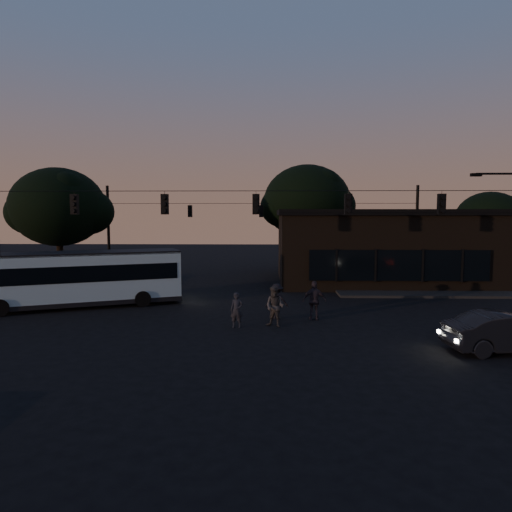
{
  "coord_description": "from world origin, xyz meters",
  "views": [
    {
      "loc": [
        0.6,
        -18.45,
        5.01
      ],
      "look_at": [
        0.0,
        4.0,
        3.0
      ],
      "focal_mm": 32.0,
      "sensor_mm": 36.0,
      "label": 1
    }
  ],
  "objects_px": {
    "building": "(380,246)",
    "pedestrian_c": "(314,301)",
    "pedestrian_d": "(277,301)",
    "car": "(508,332)",
    "pedestrian_b": "(275,307)",
    "bus": "(80,276)",
    "pedestrian_a": "(237,310)"
  },
  "relations": [
    {
      "from": "pedestrian_b",
      "to": "pedestrian_c",
      "type": "height_order",
      "value": "pedestrian_c"
    },
    {
      "from": "car",
      "to": "pedestrian_a",
      "type": "xyz_separation_m",
      "value": [
        -10.19,
        3.42,
        0.04
      ]
    },
    {
      "from": "building",
      "to": "pedestrian_b",
      "type": "height_order",
      "value": "building"
    },
    {
      "from": "pedestrian_c",
      "to": "pedestrian_b",
      "type": "bearing_deg",
      "value": 37.88
    },
    {
      "from": "building",
      "to": "car",
      "type": "bearing_deg",
      "value": -88.74
    },
    {
      "from": "pedestrian_a",
      "to": "car",
      "type": "bearing_deg",
      "value": -14.26
    },
    {
      "from": "pedestrian_b",
      "to": "pedestrian_d",
      "type": "xyz_separation_m",
      "value": [
        0.12,
        1.61,
        -0.06
      ]
    },
    {
      "from": "bus",
      "to": "pedestrian_d",
      "type": "distance_m",
      "value": 11.04
    },
    {
      "from": "pedestrian_c",
      "to": "pedestrian_d",
      "type": "relative_size",
      "value": 1.1
    },
    {
      "from": "pedestrian_a",
      "to": "pedestrian_d",
      "type": "bearing_deg",
      "value": 49.31
    },
    {
      "from": "building",
      "to": "pedestrian_a",
      "type": "distance_m",
      "value": 17.53
    },
    {
      "from": "building",
      "to": "pedestrian_c",
      "type": "relative_size",
      "value": 8.17
    },
    {
      "from": "pedestrian_c",
      "to": "pedestrian_d",
      "type": "xyz_separation_m",
      "value": [
        -1.8,
        0.25,
        -0.08
      ]
    },
    {
      "from": "pedestrian_d",
      "to": "car",
      "type": "bearing_deg",
      "value": 143.82
    },
    {
      "from": "pedestrian_a",
      "to": "pedestrian_c",
      "type": "xyz_separation_m",
      "value": [
        3.62,
        1.56,
        0.15
      ]
    },
    {
      "from": "building",
      "to": "bus",
      "type": "relative_size",
      "value": 1.41
    },
    {
      "from": "pedestrian_a",
      "to": "pedestrian_b",
      "type": "relative_size",
      "value": 0.86
    },
    {
      "from": "bus",
      "to": "pedestrian_d",
      "type": "bearing_deg",
      "value": -35.79
    },
    {
      "from": "building",
      "to": "pedestrian_c",
      "type": "xyz_separation_m",
      "value": [
        -6.18,
        -12.85,
        -1.77
      ]
    },
    {
      "from": "pedestrian_b",
      "to": "pedestrian_c",
      "type": "xyz_separation_m",
      "value": [
        1.92,
        1.35,
        0.03
      ]
    },
    {
      "from": "car",
      "to": "pedestrian_d",
      "type": "distance_m",
      "value": 9.88
    },
    {
      "from": "bus",
      "to": "pedestrian_d",
      "type": "relative_size",
      "value": 6.35
    },
    {
      "from": "bus",
      "to": "pedestrian_b",
      "type": "height_order",
      "value": "bus"
    },
    {
      "from": "car",
      "to": "pedestrian_d",
      "type": "relative_size",
      "value": 2.63
    },
    {
      "from": "building",
      "to": "car",
      "type": "distance_m",
      "value": 17.95
    },
    {
      "from": "building",
      "to": "pedestrian_c",
      "type": "distance_m",
      "value": 14.37
    },
    {
      "from": "building",
      "to": "pedestrian_c",
      "type": "bearing_deg",
      "value": -115.67
    },
    {
      "from": "car",
      "to": "bus",
      "type": "bearing_deg",
      "value": 62.03
    },
    {
      "from": "bus",
      "to": "pedestrian_a",
      "type": "xyz_separation_m",
      "value": [
        8.89,
        -4.38,
        -0.91
      ]
    },
    {
      "from": "car",
      "to": "pedestrian_c",
      "type": "distance_m",
      "value": 8.25
    },
    {
      "from": "car",
      "to": "pedestrian_b",
      "type": "height_order",
      "value": "pedestrian_b"
    },
    {
      "from": "car",
      "to": "building",
      "type": "bearing_deg",
      "value": -4.46
    }
  ]
}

